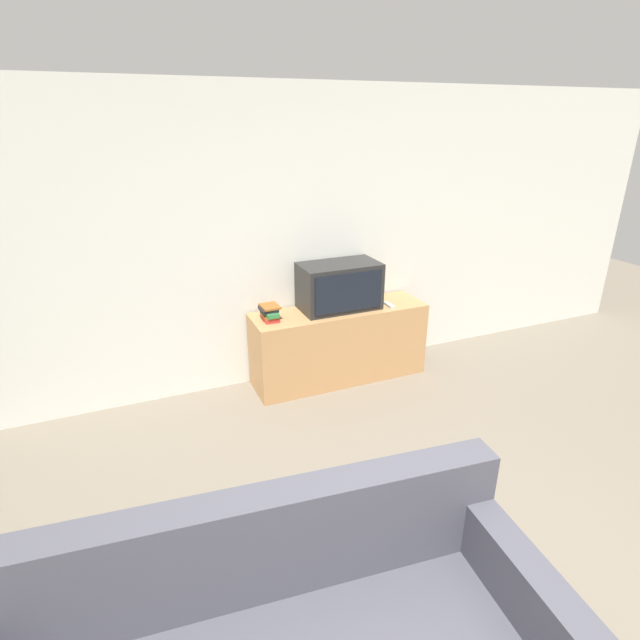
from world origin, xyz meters
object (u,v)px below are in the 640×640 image
object	(u,v)px
tv_stand	(339,344)
book_stack	(270,313)
television	(339,286)
remote_on_stand	(389,305)

from	to	relation	value
tv_stand	book_stack	world-z (taller)	book_stack
tv_stand	television	size ratio (longest dim) A/B	2.28
television	book_stack	world-z (taller)	television
television	book_stack	size ratio (longest dim) A/B	3.28
tv_stand	remote_on_stand	world-z (taller)	remote_on_stand
television	remote_on_stand	size ratio (longest dim) A/B	4.79
tv_stand	television	world-z (taller)	television
book_stack	remote_on_stand	world-z (taller)	book_stack
book_stack	tv_stand	bearing A→B (deg)	-0.37
television	remote_on_stand	bearing A→B (deg)	-17.89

